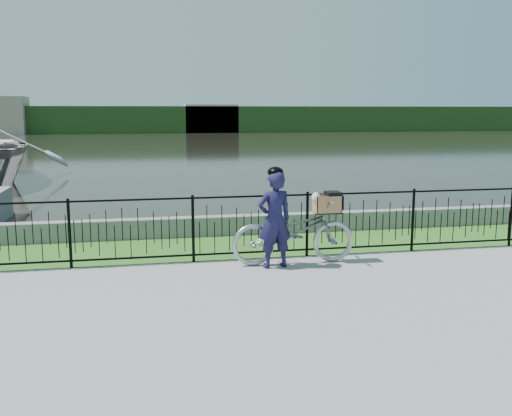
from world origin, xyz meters
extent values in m
plane|color=gray|center=(0.00, 0.00, 0.00)|extent=(120.00, 120.00, 0.00)
cube|color=#326A21|center=(0.00, 2.60, 0.00)|extent=(60.00, 2.00, 0.01)
plane|color=black|center=(0.00, 33.00, 0.00)|extent=(120.00, 120.00, 0.00)
cube|color=slate|center=(0.00, 3.60, 0.20)|extent=(60.00, 0.30, 0.40)
cube|color=#25461B|center=(0.00, 60.00, 1.50)|extent=(120.00, 6.00, 3.00)
cube|color=#AA9989|center=(6.00, 58.50, 1.60)|extent=(6.00, 3.00, 3.20)
imported|color=#A3A6AE|center=(0.64, 1.18, 0.55)|extent=(2.08, 0.73, 1.09)
cube|color=black|center=(1.22, 1.18, 0.85)|extent=(0.38, 0.18, 0.02)
cube|color=#9A6F47|center=(1.22, 1.18, 0.85)|extent=(0.45, 0.27, 0.01)
cube|color=#9A6F47|center=(1.22, 1.30, 0.99)|extent=(0.45, 0.02, 0.30)
cube|color=#9A6F47|center=(1.22, 1.05, 0.99)|extent=(0.45, 0.02, 0.30)
cube|color=#9A6F47|center=(1.44, 1.18, 0.99)|extent=(0.02, 0.27, 0.30)
cube|color=#9A6F47|center=(1.01, 1.18, 0.99)|extent=(0.02, 0.27, 0.30)
cube|color=black|center=(1.32, 1.18, 1.17)|extent=(0.24, 0.28, 0.06)
cube|color=black|center=(1.45, 1.18, 1.02)|extent=(0.02, 0.28, 0.24)
ellipsoid|color=silver|center=(1.20, 1.18, 0.98)|extent=(0.31, 0.22, 0.20)
sphere|color=silver|center=(1.02, 1.16, 1.12)|extent=(0.15, 0.15, 0.15)
sphere|color=silver|center=(0.97, 1.14, 1.09)|extent=(0.07, 0.07, 0.07)
sphere|color=black|center=(0.94, 1.13, 1.09)|extent=(0.02, 0.02, 0.02)
cone|color=olive|center=(1.02, 1.22, 1.18)|extent=(0.06, 0.08, 0.08)
cone|color=olive|center=(1.04, 1.12, 1.18)|extent=(0.06, 0.08, 0.08)
imported|color=#171439|center=(0.27, 1.01, 0.79)|extent=(0.64, 0.48, 1.59)
ellipsoid|color=black|center=(0.27, 1.01, 1.57)|extent=(0.26, 0.29, 0.18)
camera|label=1|loc=(-1.78, -7.85, 2.55)|focal=40.00mm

